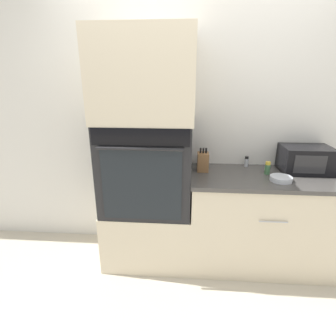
{
  "coord_description": "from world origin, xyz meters",
  "views": [
    {
      "loc": [
        -0.04,
        -1.87,
        1.67
      ],
      "look_at": [
        -0.2,
        0.21,
        0.95
      ],
      "focal_mm": 28.0,
      "sensor_mm": 36.0,
      "label": 1
    }
  ],
  "objects_px": {
    "wall_oven": "(147,166)",
    "microwave": "(306,159)",
    "condiment_jar_near": "(200,161)",
    "condiment_jar_mid": "(246,162)",
    "bowl": "(281,179)",
    "knife_block": "(203,162)",
    "condiment_jar_far": "(267,168)"
  },
  "relations": [
    {
      "from": "bowl",
      "to": "microwave",
      "type": "bearing_deg",
      "value": 41.81
    },
    {
      "from": "bowl",
      "to": "condiment_jar_far",
      "type": "bearing_deg",
      "value": 113.81
    },
    {
      "from": "wall_oven",
      "to": "knife_block",
      "type": "distance_m",
      "value": 0.5
    },
    {
      "from": "wall_oven",
      "to": "condiment_jar_near",
      "type": "height_order",
      "value": "wall_oven"
    },
    {
      "from": "microwave",
      "to": "condiment_jar_mid",
      "type": "xyz_separation_m",
      "value": [
        -0.49,
        0.11,
        -0.07
      ]
    },
    {
      "from": "wall_oven",
      "to": "microwave",
      "type": "xyz_separation_m",
      "value": [
        1.39,
        0.14,
        0.06
      ]
    },
    {
      "from": "microwave",
      "to": "condiment_jar_near",
      "type": "height_order",
      "value": "microwave"
    },
    {
      "from": "wall_oven",
      "to": "bowl",
      "type": "bearing_deg",
      "value": -5.81
    },
    {
      "from": "wall_oven",
      "to": "condiment_jar_far",
      "type": "xyz_separation_m",
      "value": [
        1.05,
        0.04,
        -0.0
      ]
    },
    {
      "from": "wall_oven",
      "to": "condiment_jar_mid",
      "type": "height_order",
      "value": "wall_oven"
    },
    {
      "from": "microwave",
      "to": "condiment_jar_far",
      "type": "xyz_separation_m",
      "value": [
        -0.35,
        -0.09,
        -0.06
      ]
    },
    {
      "from": "wall_oven",
      "to": "microwave",
      "type": "bearing_deg",
      "value": 5.55
    },
    {
      "from": "wall_oven",
      "to": "bowl",
      "type": "xyz_separation_m",
      "value": [
        1.12,
        -0.11,
        -0.04
      ]
    },
    {
      "from": "knife_block",
      "to": "condiment_jar_near",
      "type": "relative_size",
      "value": 2.49
    },
    {
      "from": "wall_oven",
      "to": "bowl",
      "type": "distance_m",
      "value": 1.12
    },
    {
      "from": "microwave",
      "to": "wall_oven",
      "type": "bearing_deg",
      "value": -174.45
    },
    {
      "from": "wall_oven",
      "to": "condiment_jar_mid",
      "type": "distance_m",
      "value": 0.94
    },
    {
      "from": "microwave",
      "to": "knife_block",
      "type": "distance_m",
      "value": 0.9
    },
    {
      "from": "knife_block",
      "to": "condiment_jar_far",
      "type": "height_order",
      "value": "knife_block"
    },
    {
      "from": "bowl",
      "to": "condiment_jar_mid",
      "type": "bearing_deg",
      "value": 120.12
    },
    {
      "from": "microwave",
      "to": "condiment_jar_far",
      "type": "distance_m",
      "value": 0.36
    },
    {
      "from": "condiment_jar_near",
      "to": "condiment_jar_far",
      "type": "relative_size",
      "value": 0.75
    },
    {
      "from": "wall_oven",
      "to": "bowl",
      "type": "relative_size",
      "value": 4.5
    },
    {
      "from": "wall_oven",
      "to": "condiment_jar_near",
      "type": "xyz_separation_m",
      "value": [
        0.47,
        0.25,
        -0.02
      ]
    },
    {
      "from": "wall_oven",
      "to": "condiment_jar_near",
      "type": "relative_size",
      "value": 9.33
    },
    {
      "from": "knife_block",
      "to": "condiment_jar_mid",
      "type": "bearing_deg",
      "value": 19.83
    },
    {
      "from": "wall_oven",
      "to": "condiment_jar_near",
      "type": "bearing_deg",
      "value": 27.44
    },
    {
      "from": "wall_oven",
      "to": "microwave",
      "type": "distance_m",
      "value": 1.4
    },
    {
      "from": "microwave",
      "to": "condiment_jar_near",
      "type": "bearing_deg",
      "value": 173.2
    },
    {
      "from": "microwave",
      "to": "condiment_jar_mid",
      "type": "distance_m",
      "value": 0.5
    },
    {
      "from": "bowl",
      "to": "condiment_jar_near",
      "type": "xyz_separation_m",
      "value": [
        -0.64,
        0.36,
        0.02
      ]
    },
    {
      "from": "condiment_jar_near",
      "to": "condiment_jar_mid",
      "type": "bearing_deg",
      "value": -0.36
    }
  ]
}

